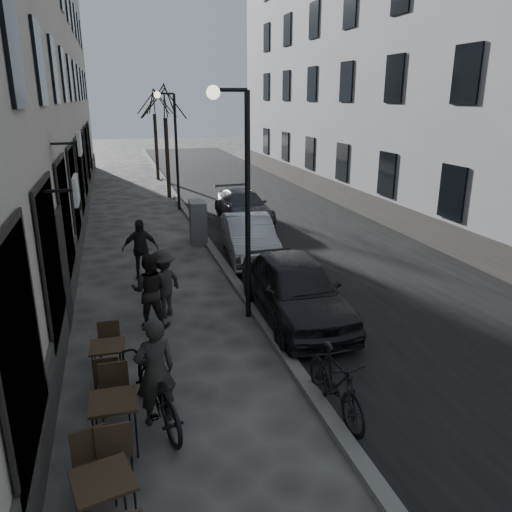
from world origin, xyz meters
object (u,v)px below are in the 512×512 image
streetlamp_far (172,138)px  tree_near (164,101)px  bicycle (156,391)px  car_near (295,288)px  streetlamp_near (240,181)px  bistro_set_a (105,501)px  bistro_set_b (115,419)px  moped (336,384)px  car_mid (249,238)px  car_far (243,206)px  bistro_set_c (109,360)px  pedestrian_far (140,249)px  pedestrian_near (150,290)px  pedestrian_mid (163,284)px  utility_cabinet (198,222)px  tree_far (154,100)px

streetlamp_far → tree_near: bearing=88.6°
bicycle → car_near: bearing=-151.3°
streetlamp_near → bistro_set_a: 6.74m
bistro_set_b → car_near: (4.01, 3.50, 0.24)m
tree_near → moped: (0.45, -19.00, -4.11)m
car_mid → car_far: 4.95m
tree_near → bicycle: tree_near is taller
bistro_set_c → pedestrian_far: (0.90, 5.37, 0.40)m
bistro_set_b → bistro_set_c: 1.86m
bistro_set_b → car_mid: bearing=63.5°
streetlamp_far → car_far: streetlamp_far is taller
bicycle → pedestrian_near: pedestrian_near is taller
bistro_set_c → pedestrian_mid: 2.90m
bicycle → car_mid: bearing=-127.8°
streetlamp_far → car_near: size_ratio=1.17×
bistro_set_a → utility_cabinet: bearing=62.1°
tree_near → bistro_set_b: bearing=-98.8°
streetlamp_near → tree_near: bearing=89.7°
streetlamp_near → streetlamp_far: 12.00m
bicycle → moped: 2.80m
bistro_set_c → car_near: 4.42m
streetlamp_near → pedestrian_near: (-2.02, 0.09, -2.31)m
tree_near → pedestrian_mid: bearing=-96.9°
bistro_set_b → bistro_set_c: bistro_set_b is taller
streetlamp_far → moped: streetlamp_far is taller
pedestrian_near → bistro_set_a: bearing=99.0°
streetlamp_far → pedestrian_far: (-2.03, -8.67, -2.32)m
bistro_set_c → moped: (3.45, -1.96, 0.11)m
bistro_set_c → car_mid: 7.63m
bistro_set_a → pedestrian_mid: pedestrian_mid is taller
utility_cabinet → car_near: 6.89m
car_near → car_far: bearing=83.6°
tree_far → pedestrian_far: 18.20m
bistro_set_b → moped: size_ratio=0.88×
utility_cabinet → car_far: (2.31, 2.71, -0.12)m
bistro_set_a → moped: 3.77m
moped → streetlamp_near: bearing=94.4°
moped → car_mid: bearing=81.2°
tree_near → bistro_set_b: tree_near is taller
tree_near → pedestrian_mid: 15.05m
bicycle → car_near: size_ratio=0.47×
bistro_set_a → bicycle: bearing=56.0°
streetlamp_far → moped: size_ratio=2.75×
streetlamp_far → bistro_set_c: 14.59m
car_near → car_mid: (0.18, 4.68, -0.08)m
utility_cabinet → car_far: bearing=53.4°
tree_far → utility_cabinet: 15.12m
bistro_set_c → car_far: (5.34, 11.15, 0.17)m
bicycle → pedestrian_near: size_ratio=1.20×
utility_cabinet → bicycle: (-2.31, -9.81, -0.20)m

